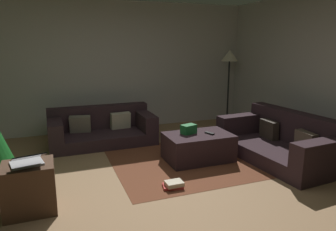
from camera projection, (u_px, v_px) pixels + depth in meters
name	position (u px, v px, depth m)	size (l,w,h in m)	color
ground_plane	(152.00, 193.00, 3.75)	(6.40, 6.40, 0.00)	#93704C
rear_partition	(103.00, 67.00, 6.32)	(6.40, 0.12, 2.60)	#BCB7B2
couch_left	(102.00, 129.00, 5.66)	(1.83, 0.93, 0.63)	#2D1E23
couch_right	(282.00, 142.00, 4.84)	(1.12, 1.95, 0.72)	#2D1E23
ottoman	(198.00, 147.00, 4.80)	(1.00, 0.65, 0.41)	#2D1E23
gift_box	(189.00, 129.00, 4.77)	(0.22, 0.15, 0.14)	#19662D
tv_remote	(210.00, 133.00, 4.76)	(0.05, 0.16, 0.02)	black
side_table	(29.00, 188.00, 3.30)	(0.52, 0.44, 0.53)	#4C3323
laptop	(27.00, 161.00, 3.17)	(0.39, 0.47, 0.19)	silver
book_stack	(174.00, 185.00, 3.88)	(0.28, 0.23, 0.09)	#B7332D
corner_lamp	(229.00, 61.00, 6.80)	(0.36, 0.36, 1.63)	black
area_rug	(198.00, 159.00, 4.84)	(2.60, 2.00, 0.01)	brown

